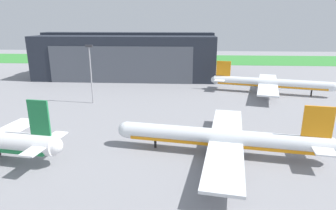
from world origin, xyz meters
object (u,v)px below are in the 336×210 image
Objects in this scene: maintenance_hangar at (128,55)px; apron_light_mast at (91,70)px; airliner_near_right at (223,138)px; airliner_far_right at (270,83)px.

maintenance_hangar reaches higher than apron_light_mast.
airliner_far_right is (25.09, 56.32, 0.38)m from airliner_near_right.
maintenance_hangar is at bearing 151.40° from airliner_far_right.
airliner_near_right is 2.29× the size of apron_light_mast.
airliner_far_right is 68.71m from apron_light_mast.
apron_light_mast is (-40.66, 37.94, 8.08)m from airliner_near_right.
maintenance_hangar reaches higher than airliner_far_right.
apron_light_mast is (-65.75, -18.39, 7.71)m from airliner_far_right.
maintenance_hangar is 4.32× the size of apron_light_mast.
apron_light_mast reaches higher than airliner_near_right.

